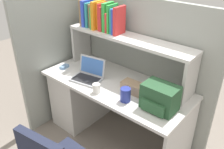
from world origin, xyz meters
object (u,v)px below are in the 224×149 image
object	(u,v)px
computer_mouse	(64,67)
paper_cup	(96,88)
snack_canister	(125,95)
tissue_box	(133,87)
laptop	(89,74)
backpack	(160,98)

from	to	relation	value
computer_mouse	paper_cup	size ratio (longest dim) A/B	1.13
computer_mouse	snack_canister	bearing A→B (deg)	-12.99
computer_mouse	snack_canister	size ratio (longest dim) A/B	0.80
tissue_box	snack_canister	size ratio (longest dim) A/B	1.68
laptop	snack_canister	xyz separation A→B (m)	(0.55, -0.07, 0.01)
laptop	computer_mouse	distance (m)	0.39
laptop	paper_cup	distance (m)	0.29
laptop	paper_cup	size ratio (longest dim) A/B	3.80
computer_mouse	tissue_box	size ratio (longest dim) A/B	0.47
computer_mouse	snack_canister	world-z (taller)	snack_canister
laptop	computer_mouse	bearing A→B (deg)	-178.70
backpack	snack_canister	xyz separation A→B (m)	(-0.30, -0.09, -0.05)
laptop	backpack	size ratio (longest dim) A/B	1.17
laptop	backpack	distance (m)	0.85
backpack	paper_cup	bearing A→B (deg)	-164.61
laptop	paper_cup	world-z (taller)	laptop
tissue_box	snack_canister	xyz separation A→B (m)	(0.04, -0.17, 0.02)
computer_mouse	paper_cup	bearing A→B (deg)	-20.84
computer_mouse	paper_cup	world-z (taller)	paper_cup
computer_mouse	tissue_box	world-z (taller)	tissue_box
computer_mouse	laptop	bearing A→B (deg)	-7.71
backpack	snack_canister	world-z (taller)	backpack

